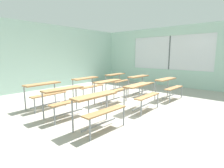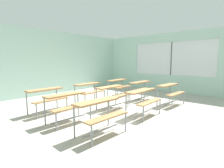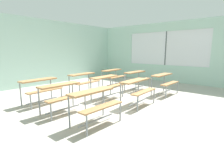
{
  "view_description": "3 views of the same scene",
  "coord_description": "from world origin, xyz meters",
  "px_view_note": "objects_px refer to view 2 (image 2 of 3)",
  "views": [
    {
      "loc": [
        -3.8,
        -3.3,
        1.6
      ],
      "look_at": [
        0.47,
        0.46,
        0.64
      ],
      "focal_mm": 28.0,
      "sensor_mm": 36.0,
      "label": 1
    },
    {
      "loc": [
        -3.8,
        -3.3,
        1.6
      ],
      "look_at": [
        1.26,
        1.25,
        0.69
      ],
      "focal_mm": 28.0,
      "sensor_mm": 36.0,
      "label": 2
    },
    {
      "loc": [
        -3.8,
        -3.3,
        1.6
      ],
      "look_at": [
        0.75,
        0.54,
        0.45
      ],
      "focal_mm": 28.0,
      "sensor_mm": 36.0,
      "label": 3
    }
  ],
  "objects_px": {
    "desk_bench_r1c0": "(68,101)",
    "desk_bench_r1c2": "(142,86)",
    "desk_bench_r2c1": "(89,88)",
    "desk_bench_r2c0": "(47,95)",
    "desk_bench_r1c1": "(112,92)",
    "desk_bench_r0c2": "(171,90)",
    "desk_bench_r0c0": "(100,109)",
    "desk_bench_r2c2": "(119,84)",
    "desk_bench_r0c1": "(143,97)"
  },
  "relations": [
    {
      "from": "desk_bench_r0c0",
      "to": "desk_bench_r1c1",
      "type": "distance_m",
      "value": 2.11
    },
    {
      "from": "desk_bench_r1c2",
      "to": "desk_bench_r2c0",
      "type": "relative_size",
      "value": 0.99
    },
    {
      "from": "desk_bench_r0c0",
      "to": "desk_bench_r0c2",
      "type": "height_order",
      "value": "same"
    },
    {
      "from": "desk_bench_r1c2",
      "to": "desk_bench_r2c1",
      "type": "relative_size",
      "value": 0.99
    },
    {
      "from": "desk_bench_r1c0",
      "to": "desk_bench_r2c0",
      "type": "relative_size",
      "value": 0.99
    },
    {
      "from": "desk_bench_r0c2",
      "to": "desk_bench_r2c0",
      "type": "relative_size",
      "value": 0.99
    },
    {
      "from": "desk_bench_r1c2",
      "to": "desk_bench_r0c2",
      "type": "bearing_deg",
      "value": -89.83
    },
    {
      "from": "desk_bench_r0c1",
      "to": "desk_bench_r1c0",
      "type": "xyz_separation_m",
      "value": [
        -1.8,
        1.14,
        0.0
      ]
    },
    {
      "from": "desk_bench_r0c1",
      "to": "desk_bench_r2c1",
      "type": "relative_size",
      "value": 0.99
    },
    {
      "from": "desk_bench_r0c1",
      "to": "desk_bench_r2c0",
      "type": "relative_size",
      "value": 1.0
    },
    {
      "from": "desk_bench_r1c1",
      "to": "desk_bench_r0c2",
      "type": "bearing_deg",
      "value": -36.8
    },
    {
      "from": "desk_bench_r1c1",
      "to": "desk_bench_r2c0",
      "type": "height_order",
      "value": "same"
    },
    {
      "from": "desk_bench_r2c1",
      "to": "desk_bench_r0c2",
      "type": "bearing_deg",
      "value": -56.18
    },
    {
      "from": "desk_bench_r1c1",
      "to": "desk_bench_r2c1",
      "type": "height_order",
      "value": "same"
    },
    {
      "from": "desk_bench_r1c0",
      "to": "desk_bench_r1c2",
      "type": "xyz_separation_m",
      "value": [
        3.57,
        -0.0,
        0.0
      ]
    },
    {
      "from": "desk_bench_r0c1",
      "to": "desk_bench_r1c1",
      "type": "relative_size",
      "value": 1.01
    },
    {
      "from": "desk_bench_r2c0",
      "to": "desk_bench_r2c2",
      "type": "height_order",
      "value": "same"
    },
    {
      "from": "desk_bench_r2c1",
      "to": "desk_bench_r0c1",
      "type": "bearing_deg",
      "value": -91.85
    },
    {
      "from": "desk_bench_r0c2",
      "to": "desk_bench_r2c1",
      "type": "height_order",
      "value": "same"
    },
    {
      "from": "desk_bench_r2c0",
      "to": "desk_bench_r2c2",
      "type": "relative_size",
      "value": 1.0
    },
    {
      "from": "desk_bench_r0c0",
      "to": "desk_bench_r2c0",
      "type": "relative_size",
      "value": 0.99
    },
    {
      "from": "desk_bench_r1c1",
      "to": "desk_bench_r2c2",
      "type": "distance_m",
      "value": 2.11
    },
    {
      "from": "desk_bench_r1c0",
      "to": "desk_bench_r2c0",
      "type": "xyz_separation_m",
      "value": [
        0.05,
        1.17,
        0.0
      ]
    },
    {
      "from": "desk_bench_r0c2",
      "to": "desk_bench_r0c0",
      "type": "bearing_deg",
      "value": -179.22
    },
    {
      "from": "desk_bench_r2c1",
      "to": "desk_bench_r0c0",
      "type": "bearing_deg",
      "value": -128.93
    },
    {
      "from": "desk_bench_r1c0",
      "to": "desk_bench_r2c1",
      "type": "xyz_separation_m",
      "value": [
        1.76,
        1.19,
        0.0
      ]
    },
    {
      "from": "desk_bench_r1c0",
      "to": "desk_bench_r2c2",
      "type": "height_order",
      "value": "same"
    },
    {
      "from": "desk_bench_r1c0",
      "to": "desk_bench_r2c1",
      "type": "bearing_deg",
      "value": 35.47
    },
    {
      "from": "desk_bench_r2c0",
      "to": "desk_bench_r1c2",
      "type": "bearing_deg",
      "value": -20.97
    },
    {
      "from": "desk_bench_r1c0",
      "to": "desk_bench_r2c2",
      "type": "xyz_separation_m",
      "value": [
        3.53,
        1.2,
        0.0
      ]
    },
    {
      "from": "desk_bench_r0c2",
      "to": "desk_bench_r1c0",
      "type": "height_order",
      "value": "same"
    },
    {
      "from": "desk_bench_r1c2",
      "to": "desk_bench_r0c1",
      "type": "bearing_deg",
      "value": -145.37
    },
    {
      "from": "desk_bench_r2c1",
      "to": "desk_bench_r2c2",
      "type": "distance_m",
      "value": 1.77
    },
    {
      "from": "desk_bench_r0c2",
      "to": "desk_bench_r2c1",
      "type": "bearing_deg",
      "value": 128.01
    },
    {
      "from": "desk_bench_r2c2",
      "to": "desk_bench_r0c1",
      "type": "bearing_deg",
      "value": -129.13
    },
    {
      "from": "desk_bench_r0c1",
      "to": "desk_bench_r2c2",
      "type": "xyz_separation_m",
      "value": [
        1.73,
        2.34,
        0.0
      ]
    },
    {
      "from": "desk_bench_r2c0",
      "to": "desk_bench_r2c1",
      "type": "relative_size",
      "value": 1.0
    },
    {
      "from": "desk_bench_r1c1",
      "to": "desk_bench_r2c0",
      "type": "distance_m",
      "value": 2.06
    },
    {
      "from": "desk_bench_r0c2",
      "to": "desk_bench_r2c0",
      "type": "distance_m",
      "value": 4.22
    },
    {
      "from": "desk_bench_r1c2",
      "to": "desk_bench_r2c2",
      "type": "relative_size",
      "value": 0.99
    },
    {
      "from": "desk_bench_r1c2",
      "to": "desk_bench_r2c2",
      "type": "height_order",
      "value": "same"
    },
    {
      "from": "desk_bench_r0c0",
      "to": "desk_bench_r2c2",
      "type": "bearing_deg",
      "value": 35.39
    },
    {
      "from": "desk_bench_r1c2",
      "to": "desk_bench_r2c2",
      "type": "distance_m",
      "value": 1.21
    },
    {
      "from": "desk_bench_r0c0",
      "to": "desk_bench_r2c2",
      "type": "distance_m",
      "value": 4.22
    },
    {
      "from": "desk_bench_r1c1",
      "to": "desk_bench_r2c1",
      "type": "bearing_deg",
      "value": 89.01
    },
    {
      "from": "desk_bench_r0c1",
      "to": "desk_bench_r1c2",
      "type": "bearing_deg",
      "value": 30.53
    },
    {
      "from": "desk_bench_r0c0",
      "to": "desk_bench_r0c2",
      "type": "xyz_separation_m",
      "value": [
        3.5,
        -0.04,
        0.0
      ]
    },
    {
      "from": "desk_bench_r0c0",
      "to": "desk_bench_r2c1",
      "type": "height_order",
      "value": "same"
    },
    {
      "from": "desk_bench_r1c0",
      "to": "desk_bench_r1c1",
      "type": "relative_size",
      "value": 1.0
    },
    {
      "from": "desk_bench_r1c0",
      "to": "desk_bench_r1c1",
      "type": "bearing_deg",
      "value": 2.93
    }
  ]
}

